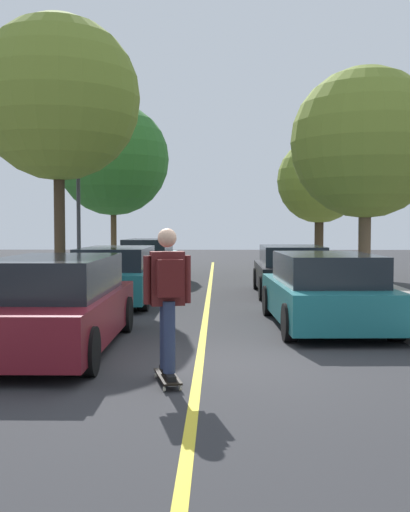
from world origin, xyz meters
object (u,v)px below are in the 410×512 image
street_tree_right_near (319,181)px  streetlamp (78,180)px  parked_car_right_nearest (325,291)px  street_tree_left_nearest (58,99)px  parked_car_left_nearest (54,304)px  skateboard (168,377)px  skateboarder (168,292)px  parked_car_left_near (116,275)px  parked_car_left_far (148,259)px  parked_car_right_near (291,271)px  street_tree_left_near (113,160)px  street_tree_right_nearest (366,143)px

street_tree_right_near → streetlamp: (-8.17, -5.01, -0.29)m
parked_car_right_nearest → street_tree_left_nearest: street_tree_left_nearest is taller
parked_car_left_nearest → skateboard: 2.87m
street_tree_right_near → skateboarder: (-4.49, -16.66, -2.49)m
parked_car_left_nearest → skateboarder: bearing=-46.9°
parked_car_left_near → street_tree_left_nearest: bearing=136.0°
parked_car_left_nearest → parked_car_right_nearest: 5.08m
parked_car_left_far → skateboard: size_ratio=5.14×
parked_car_left_near → parked_car_right_near: 4.90m
street_tree_right_near → skateboard: bearing=-105.1°
parked_car_right_near → street_tree_left_nearest: bearing=-179.9°
parked_car_left_near → streetlamp: 4.83m
parked_car_left_nearest → parked_car_left_near: size_ratio=1.03×
street_tree_left_near → street_tree_right_near: size_ratio=1.34×
street_tree_right_nearest → parked_car_left_far: bearing=138.5°
parked_car_right_nearest → streetlamp: (-6.31, 7.34, 2.63)m
street_tree_right_nearest → streetlamp: 8.57m
parked_car_right_nearest → street_tree_left_near: (-6.43, 14.47, 3.98)m
parked_car_left_nearest → skateboarder: skateboarder is taller
parked_car_left_far → street_tree_right_near: 7.28m
streetlamp → parked_car_left_far: bearing=61.4°
parked_car_left_near → street_tree_right_near: (6.42, 8.66, 2.92)m
street_tree_left_nearest → skateboard: (3.79, -9.77, -5.32)m
street_tree_left_nearest → skateboard: size_ratio=8.68×
street_tree_left_near → skateboarder: bearing=-78.6°
street_tree_left_near → skateboard: size_ratio=7.91×
parked_car_right_near → parked_car_right_nearest: bearing=-90.0°
parked_car_right_nearest → streetlamp: size_ratio=0.80×
street_tree_left_nearest → skateboarder: (3.80, -9.80, -4.29)m
parked_car_left_near → parked_car_right_near: parked_car_left_near is taller
parked_car_left_far → skateboarder: skateboarder is taller
parked_car_left_far → street_tree_left_nearest: (-1.87, -5.05, 4.71)m
parked_car_left_far → street_tree_right_near: size_ratio=0.87×
skateboarder → skateboard: bearing=103.9°
parked_car_left_near → street_tree_left_near: (-1.87, 10.78, 3.98)m
parked_car_left_far → street_tree_left_nearest: street_tree_left_nearest is taller
parked_car_left_near → parked_car_right_nearest: 5.86m
street_tree_left_near → street_tree_right_nearest: bearing=-49.2°
street_tree_right_near → skateboard: 17.58m
parked_car_left_near → skateboard: size_ratio=5.26×
street_tree_left_near → skateboarder: 19.48m
parked_car_left_nearest → street_tree_right_near: size_ratio=0.92×
parked_car_right_near → parked_car_left_nearest: bearing=-120.5°
parked_car_left_nearest → streetlamp: size_ratio=0.85×
street_tree_left_near → parked_car_right_near: bearing=-54.4°
parked_car_left_nearest → street_tree_left_nearest: size_ratio=0.62×
parked_car_left_nearest → parked_car_right_near: size_ratio=1.11×
parked_car_right_nearest → street_tree_right_near: 12.83m
skateboard → street_tree_right_near: bearing=74.9°
parked_car_right_near → skateboard: size_ratio=4.86×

